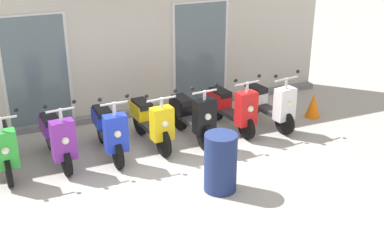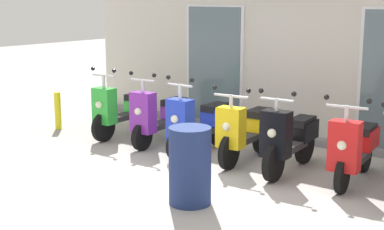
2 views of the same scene
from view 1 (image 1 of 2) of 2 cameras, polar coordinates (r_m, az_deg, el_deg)
ground_plane at (r=8.30m, az=-1.83°, el=-7.00°), size 40.00×40.00×0.00m
storefront_facade at (r=10.40m, az=-8.24°, el=9.07°), size 9.39×0.50×3.53m
scooter_green at (r=8.76m, az=-20.83°, el=-3.28°), size 0.57×1.55×1.28m
scooter_purple at (r=8.81m, az=-15.16°, el=-2.42°), size 0.53×1.52×1.28m
scooter_blue at (r=8.88m, az=-9.46°, el=-1.69°), size 0.52×1.58×1.29m
scooter_yellow at (r=9.17m, az=-4.69°, el=-0.63°), size 0.61×1.59×1.21m
scooter_black at (r=9.35m, az=0.07°, el=-0.09°), size 0.54×1.60×1.25m
scooter_red at (r=9.82m, az=4.63°, el=0.95°), size 0.59×1.53×1.25m
scooter_white at (r=10.10m, az=8.79°, el=1.38°), size 0.63×1.54×1.26m
traffic_cone at (r=10.79m, az=13.69°, el=1.07°), size 0.32×0.32×0.52m
trash_bin at (r=7.72m, az=3.28°, el=-5.45°), size 0.51×0.51×0.94m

